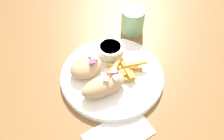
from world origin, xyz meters
The scene contains 8 objects.
table centered at (0.00, 0.00, 0.68)m, with size 1.23×1.23×0.76m.
napkin centered at (-0.06, -0.17, 0.76)m, with size 0.19×0.14×0.00m.
plate centered at (-0.03, 0.01, 0.77)m, with size 0.32×0.32×0.02m.
pita_sandwich_near centered at (-0.06, -0.04, 0.80)m, with size 0.14×0.09×0.06m.
pita_sandwich_far centered at (-0.10, 0.04, 0.79)m, with size 0.12×0.11×0.05m.
fries_pile centered at (0.01, 0.02, 0.78)m, with size 0.13×0.14×0.03m.
sauce_ramekin centered at (-0.01, 0.09, 0.79)m, with size 0.09×0.09×0.04m.
water_glass centered at (0.10, 0.20, 0.80)m, with size 0.08×0.08×0.09m.
Camera 1 is at (-0.13, -0.38, 1.31)m, focal length 35.00 mm.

